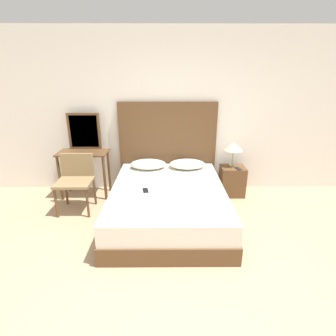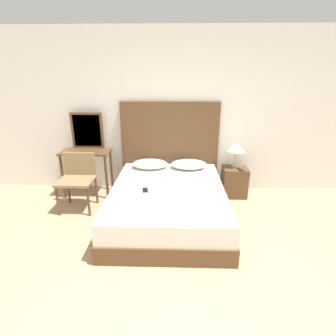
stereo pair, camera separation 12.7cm
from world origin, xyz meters
The scene contains 13 objects.
ground_plane centered at (0.00, 0.00, 0.00)m, with size 16.00×16.00×0.00m, color tan.
wall_back centered at (0.00, 2.80, 1.35)m, with size 10.00×0.06×2.70m.
bed centered at (-0.10, 1.66, 0.24)m, with size 1.59×2.07×0.49m.
headboard centered at (-0.10, 2.72, 0.78)m, with size 1.67×0.05×1.55m.
pillow_left centered at (-0.43, 2.45, 0.56)m, with size 0.59×0.40×0.14m.
pillow_right centered at (0.22, 2.45, 0.56)m, with size 0.59×0.40×0.14m.
phone_on_bed centered at (-0.41, 1.55, 0.50)m, with size 0.10×0.16×0.01m.
nightstand centered at (1.00, 2.45, 0.25)m, with size 0.40×0.35×0.50m.
table_lamp centered at (1.00, 2.52, 0.84)m, with size 0.30×0.30×0.42m.
phone_on_nightstand centered at (1.06, 2.37, 0.51)m, with size 0.10×0.16×0.01m.
vanity_desk centered at (-1.50, 2.45, 0.61)m, with size 0.81×0.43×0.78m.
vanity_mirror centered at (-1.50, 2.64, 1.08)m, with size 0.54×0.03×0.61m.
chair centered at (-1.49, 1.98, 0.51)m, with size 0.51×0.46×0.85m.
Camera 2 is at (0.00, -1.68, 2.00)m, focal length 28.00 mm.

